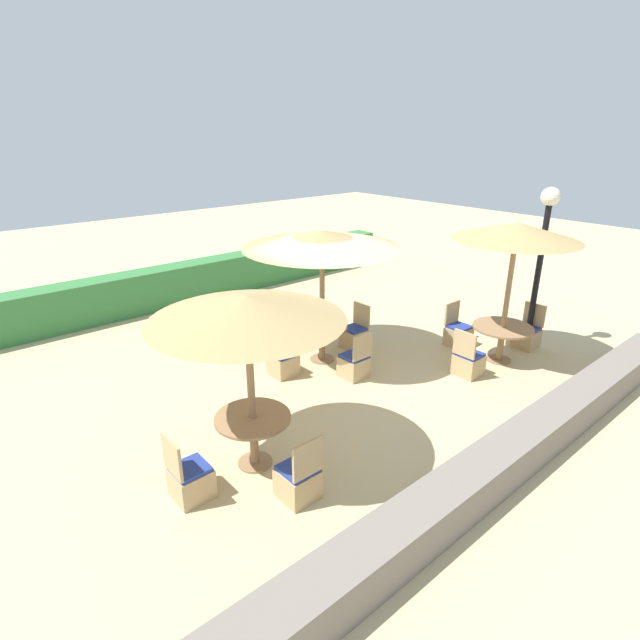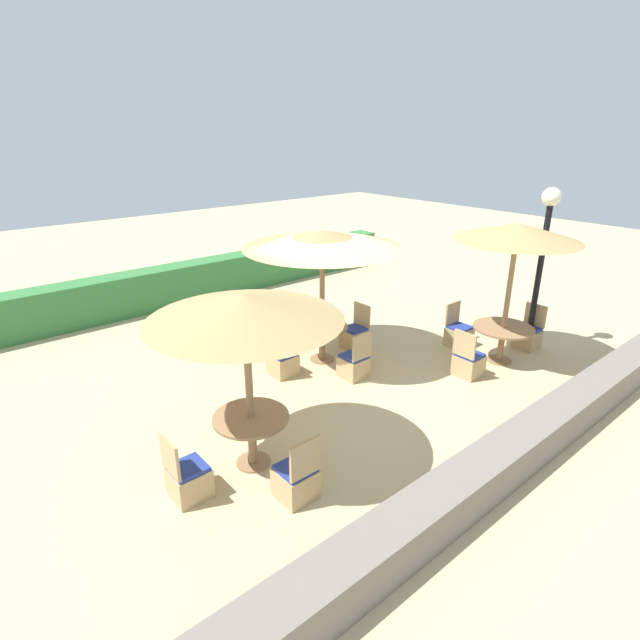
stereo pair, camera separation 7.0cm
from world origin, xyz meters
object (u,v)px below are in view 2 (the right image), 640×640
object	(u,v)px
patio_chair_front_right_west	(468,363)
round_table_center	(322,333)
round_table_front_left	(251,427)
patio_chair_front_left_south	(296,480)
round_table_front_right	(503,334)
patio_chair_center_south	(354,364)
parasol_front_right	(517,233)
parasol_center	(322,240)
patio_chair_center_north	(292,334)
patio_chair_front_right_north	(458,334)
patio_chair_center_west	(282,362)
lamp_post	(545,237)
patio_chair_front_right_east	(528,336)
parasol_front_left	(245,309)
patio_chair_front_left_west	(188,479)
patio_chair_center_east	(355,336)

from	to	relation	value
patio_chair_front_right_west	round_table_center	size ratio (longest dim) A/B	0.92
round_table_front_left	patio_chair_front_left_south	size ratio (longest dim) A/B	1.11
round_table_front_right	patio_chair_center_south	xyz separation A→B (m)	(-2.71, 1.38, -0.33)
parasol_front_right	parasol_center	world-z (taller)	parasol_front_right
patio_chair_front_left_south	patio_chair_center_north	world-z (taller)	same
patio_chair_front_left_south	patio_chair_front_right_west	bearing A→B (deg)	7.09
patio_chair_front_right_north	patio_chair_center_west	xyz separation A→B (m)	(-3.68, 1.33, 0.00)
round_table_front_left	round_table_front_right	size ratio (longest dim) A/B	0.89
lamp_post	patio_chair_front_right_west	distance (m)	3.00
patio_chair_front_right_east	round_table_front_left	bearing A→B (deg)	86.22
parasol_front_left	round_table_center	world-z (taller)	parasol_front_left
round_table_front_right	patio_chair_front_right_west	xyz separation A→B (m)	(-1.03, 0.05, -0.33)
patio_chair_front_right_north	round_table_center	world-z (taller)	patio_chair_front_right_north
patio_chair_front_right_east	patio_chair_center_west	distance (m)	5.26
patio_chair_front_left_west	patio_chair_front_left_south	size ratio (longest dim) A/B	1.00
round_table_front_left	patio_chair_center_east	size ratio (longest dim) A/B	1.11
parasol_front_left	patio_chair_center_east	distance (m)	4.73
patio_chair_front_right_east	patio_chair_front_right_north	distance (m)	1.44
round_table_front_right	parasol_front_right	bearing A→B (deg)	-90.00
patio_chair_front_left_south	patio_chair_front_right_east	size ratio (longest dim) A/B	1.00
lamp_post	patio_chair_center_west	xyz separation A→B (m)	(-4.80, 2.32, -2.09)
round_table_front_right	parasol_center	size ratio (longest dim) A/B	0.39
parasol_front_right	patio_chair_front_right_east	size ratio (longest dim) A/B	2.98
parasol_front_left	patio_chair_center_south	world-z (taller)	parasol_front_left
patio_chair_front_right_east	patio_chair_center_east	size ratio (longest dim) A/B	1.00
parasol_front_left	patio_chair_center_east	world-z (taller)	parasol_front_left
patio_chair_front_right_east	round_table_center	bearing A→B (deg)	57.70
patio_chair_front_left_west	patio_chair_center_south	distance (m)	3.98
patio_chair_front_right_east	parasol_front_right	bearing A→B (deg)	89.30
parasol_front_left	parasol_center	size ratio (longest dim) A/B	0.84
patio_chair_center_north	patio_chair_center_south	bearing A→B (deg)	90.15
patio_chair_front_right_east	patio_chair_front_right_north	bearing A→B (deg)	45.60
patio_chair_front_left_south	parasol_front_right	xyz separation A→B (m)	(5.52, 0.51, 2.33)
lamp_post	patio_chair_center_south	distance (m)	4.57
round_table_front_right	patio_chair_center_north	distance (m)	4.27
patio_chair_center_west	patio_chair_center_north	distance (m)	1.36
round_table_front_left	patio_chair_center_south	xyz separation A→B (m)	(2.86, 0.96, -0.33)
lamp_post	patio_chair_front_left_west	xyz separation A→B (m)	(-7.68, 0.37, -2.09)
round_table_front_left	patio_chair_center_east	distance (m)	4.29
patio_chair_front_right_east	patio_chair_center_north	distance (m)	4.99
patio_chair_front_right_east	round_table_front_right	bearing A→B (deg)	89.30
patio_chair_front_right_west	patio_chair_center_north	xyz separation A→B (m)	(-1.69, 3.24, 0.00)
patio_chair_front_right_north	patio_chair_front_right_east	bearing A→B (deg)	135.60
lamp_post	parasol_front_left	distance (m)	6.70
parasol_center	patio_chair_center_west	size ratio (longest dim) A/B	3.21
lamp_post	round_table_front_right	world-z (taller)	lamp_post
patio_chair_center_north	round_table_center	bearing A→B (deg)	91.82
patio_chair_front_right_west	patio_chair_center_west	bearing A→B (deg)	-130.61
patio_chair_front_right_east	round_table_center	xyz separation A→B (m)	(-3.72, 2.35, 0.31)
patio_chair_center_east	round_table_center	bearing A→B (deg)	91.25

